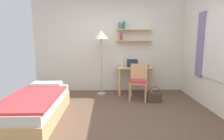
{
  "coord_description": "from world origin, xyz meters",
  "views": [
    {
      "loc": [
        -0.17,
        -3.23,
        1.47
      ],
      "look_at": [
        -0.07,
        0.51,
        0.85
      ],
      "focal_mm": 29.51,
      "sensor_mm": 36.0,
      "label": 1
    }
  ],
  "objects": [
    {
      "name": "bed",
      "position": [
        -1.5,
        0.05,
        0.24
      ],
      "size": [
        0.9,
        1.85,
        0.54
      ],
      "color": "tan",
      "rests_on": "ground_plane"
    },
    {
      "name": "standing_lamp",
      "position": [
        -0.32,
        1.63,
        1.49
      ],
      "size": [
        0.37,
        0.37,
        1.71
      ],
      "color": "#B2A893",
      "rests_on": "ground_plane"
    },
    {
      "name": "ground_plane",
      "position": [
        0.0,
        0.0,
        0.0
      ],
      "size": [
        5.28,
        5.28,
        0.0
      ],
      "primitive_type": "plane",
      "color": "brown"
    },
    {
      "name": "wall_back",
      "position": [
        0.01,
        2.02,
        1.31
      ],
      "size": [
        4.4,
        0.27,
        2.6
      ],
      "color": "silver",
      "rests_on": "ground_plane"
    },
    {
      "name": "laptop",
      "position": [
        0.53,
        1.7,
        0.79
      ],
      "size": [
        0.31,
        0.21,
        0.2
      ],
      "color": "black",
      "rests_on": "desk"
    },
    {
      "name": "book_stack",
      "position": [
        0.89,
        1.73,
        0.77
      ],
      "size": [
        0.15,
        0.21,
        0.06
      ],
      "color": "#333338",
      "rests_on": "desk"
    },
    {
      "name": "desk_chair",
      "position": [
        0.61,
        1.2,
        0.49
      ],
      "size": [
        0.53,
        0.51,
        0.87
      ],
      "color": "tan",
      "rests_on": "ground_plane"
    },
    {
      "name": "desk",
      "position": [
        0.58,
        1.7,
        0.59
      ],
      "size": [
        0.94,
        0.56,
        0.74
      ],
      "color": "tan",
      "rests_on": "ground_plane"
    },
    {
      "name": "handbag",
      "position": [
        0.95,
        0.92,
        0.13
      ],
      "size": [
        0.32,
        0.12,
        0.39
      ],
      "color": "#4C382D",
      "rests_on": "ground_plane"
    },
    {
      "name": "water_bottle",
      "position": [
        0.23,
        1.7,
        0.86
      ],
      "size": [
        0.07,
        0.07,
        0.23
      ],
      "primitive_type": "cylinder",
      "color": "silver",
      "rests_on": "desk"
    }
  ]
}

